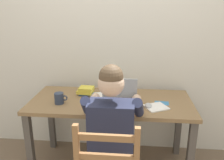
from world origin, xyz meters
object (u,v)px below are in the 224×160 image
at_px(book_stack_main, 86,91).
at_px(landscape_photo_print, 162,103).
at_px(seated_person, 112,129).
at_px(laptop, 119,99).
at_px(desk, 111,110).
at_px(coffee_mug_dark, 59,98).
at_px(coffee_mug_white, 124,88).
at_px(computer_mouse, 148,106).

relative_size(book_stack_main, landscape_photo_print, 1.30).
bearing_deg(seated_person, laptop, 84.61).
distance_m(desk, coffee_mug_dark, 0.51).
distance_m(coffee_mug_white, landscape_photo_print, 0.44).
height_order(seated_person, coffee_mug_dark, seated_person).
bearing_deg(coffee_mug_dark, book_stack_main, 50.91).
distance_m(seated_person, landscape_photo_print, 0.58).
distance_m(computer_mouse, coffee_mug_dark, 0.82).
xyz_separation_m(seated_person, book_stack_main, (-0.32, 0.54, 0.11)).
bearing_deg(desk, book_stack_main, 155.41).
bearing_deg(book_stack_main, coffee_mug_white, 14.58).
height_order(computer_mouse, coffee_mug_dark, coffee_mug_dark).
xyz_separation_m(laptop, computer_mouse, (0.27, -0.04, -0.04)).
bearing_deg(computer_mouse, coffee_mug_white, 123.41).
bearing_deg(desk, coffee_mug_dark, -165.04).
bearing_deg(desk, laptop, -49.91).
distance_m(desk, seated_person, 0.42).
distance_m(seated_person, coffee_mug_dark, 0.61).
xyz_separation_m(computer_mouse, book_stack_main, (-0.61, 0.26, 0.02)).
bearing_deg(book_stack_main, desk, -24.59).
xyz_separation_m(laptop, landscape_photo_print, (0.40, 0.07, -0.05)).
distance_m(seated_person, coffee_mug_white, 0.65).
distance_m(desk, coffee_mug_white, 0.29).
bearing_deg(book_stack_main, computer_mouse, -22.61).
bearing_deg(seated_person, book_stack_main, 120.63).
bearing_deg(desk, seated_person, -82.73).
height_order(coffee_mug_dark, landscape_photo_print, coffee_mug_dark).
xyz_separation_m(desk, computer_mouse, (0.35, -0.13, 0.12)).
bearing_deg(desk, landscape_photo_print, -3.39).
relative_size(seated_person, computer_mouse, 12.36).
xyz_separation_m(coffee_mug_dark, landscape_photo_print, (0.95, 0.10, -0.05)).
relative_size(desk, coffee_mug_white, 12.87).
xyz_separation_m(seated_person, landscape_photo_print, (0.43, 0.39, 0.07)).
distance_m(coffee_mug_white, coffee_mug_dark, 0.68).
xyz_separation_m(seated_person, laptop, (0.03, 0.32, 0.12)).
bearing_deg(coffee_mug_dark, coffee_mug_white, 30.73).
xyz_separation_m(desk, coffee_mug_dark, (-0.47, -0.12, 0.15)).
height_order(laptop, landscape_photo_print, laptop).
height_order(computer_mouse, coffee_mug_white, coffee_mug_white).
distance_m(computer_mouse, coffee_mug_white, 0.43).
bearing_deg(coffee_mug_dark, landscape_photo_print, 5.80).
height_order(desk, laptop, laptop).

